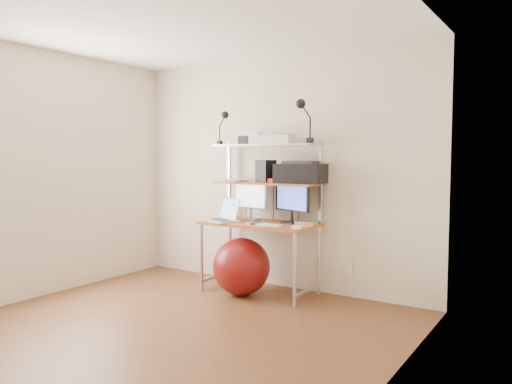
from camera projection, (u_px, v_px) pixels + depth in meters
room at (162, 178)px, 3.93m from camera, size 3.60×3.60×3.60m
computer_desk at (263, 201)px, 5.21m from camera, size 1.20×0.60×1.57m
wall_outlet at (349, 268)px, 5.03m from camera, size 0.08×0.01×0.12m
monitor_silver at (251, 197)px, 5.37m from camera, size 0.41×0.16×0.46m
monitor_black at (292, 200)px, 5.10m from camera, size 0.47×0.21×0.48m
laptop at (225, 216)px, 5.26m from camera, size 0.44×0.41×0.31m
keyboard at (265, 224)px, 4.97m from camera, size 0.37×0.11×0.01m
mouse at (297, 227)px, 4.73m from camera, size 0.10×0.06×0.03m
mac_mini at (306, 223)px, 5.00m from camera, size 0.21×0.21×0.04m
phone at (256, 223)px, 5.05m from camera, size 0.09×0.15×0.01m
printer at (301, 173)px, 5.06m from camera, size 0.50×0.37×0.23m
nas_cube at (266, 171)px, 5.22m from camera, size 0.19×0.19×0.23m
red_box at (276, 181)px, 5.12m from camera, size 0.17×0.13×0.04m
scanner at (277, 139)px, 5.12m from camera, size 0.39×0.27×0.10m
box_white at (255, 138)px, 5.28m from camera, size 0.12×0.10×0.13m
box_grey at (243, 140)px, 5.38m from camera, size 0.11×0.11×0.09m
clip_lamp_left at (224, 120)px, 5.38m from camera, size 0.14×0.08×0.36m
clip_lamp_right at (303, 111)px, 4.90m from camera, size 0.17×0.10×0.44m
exercise_ball at (241, 266)px, 5.11m from camera, size 0.59×0.59×0.59m
paper_stack at (237, 180)px, 5.45m from camera, size 0.37×0.40×0.02m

